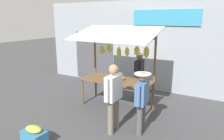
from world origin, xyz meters
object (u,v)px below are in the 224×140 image
object	(u,v)px
market_stall	(118,58)
vendor_with_sunhat	(139,73)
shopper_with_shopping_bag	(142,98)
produce_crate_near	(34,136)
shopper_with_ponytail	(114,94)

from	to	relation	value
market_stall	vendor_with_sunhat	bearing A→B (deg)	-121.23
market_stall	shopper_with_shopping_bag	distance (m)	1.84
market_stall	shopper_with_shopping_bag	world-z (taller)	market_stall
market_stall	produce_crate_near	world-z (taller)	market_stall
shopper_with_shopping_bag	vendor_with_sunhat	bearing A→B (deg)	19.44
vendor_with_sunhat	shopper_with_shopping_bag	world-z (taller)	vendor_with_sunhat
vendor_with_sunhat	shopper_with_ponytail	xyz separation A→B (m)	(-0.22, 2.14, 0.01)
market_stall	produce_crate_near	distance (m)	3.16
vendor_with_sunhat	produce_crate_near	distance (m)	3.71
shopper_with_shopping_bag	shopper_with_ponytail	world-z (taller)	shopper_with_ponytail
produce_crate_near	shopper_with_ponytail	bearing A→B (deg)	-133.12
vendor_with_sunhat	produce_crate_near	xyz separation A→B (m)	(1.04, 3.48, -0.78)
market_stall	shopper_with_ponytail	size ratio (longest dim) A/B	1.48
market_stall	shopper_with_ponytail	world-z (taller)	market_stall
vendor_with_sunhat	produce_crate_near	bearing A→B (deg)	-24.39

